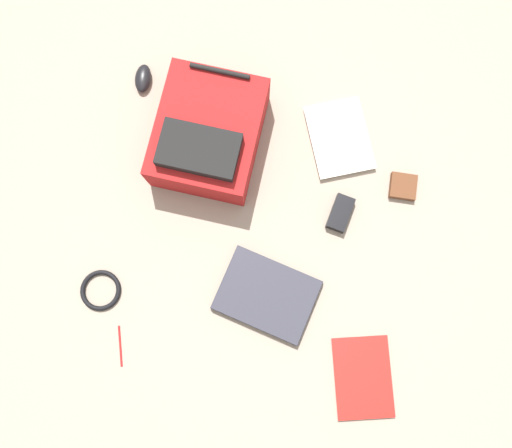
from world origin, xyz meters
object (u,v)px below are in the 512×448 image
object	(u,v)px
backpack	(208,135)
cable_coil	(101,290)
power_brick	(340,213)
earbud_pouch	(403,186)
pen_black	(120,346)
book_red	(363,377)
book_manual	(339,138)
computer_mouse	(143,78)
laptop	(267,295)

from	to	relation	value
backpack	cable_coil	world-z (taller)	backpack
power_brick	backpack	bearing A→B (deg)	157.99
backpack	earbud_pouch	bearing A→B (deg)	-5.84
power_brick	pen_black	size ratio (longest dim) A/B	0.92
book_red	book_manual	distance (m)	0.81
book_red	computer_mouse	world-z (taller)	computer_mouse
earbud_pouch	book_red	bearing A→B (deg)	-96.52
cable_coil	power_brick	size ratio (longest dim) A/B	1.12
power_brick	pen_black	xyz separation A→B (m)	(-0.67, -0.54, -0.01)
book_manual	earbud_pouch	distance (m)	0.28
laptop	power_brick	bearing A→B (deg)	55.29
cable_coil	power_brick	world-z (taller)	power_brick
book_red	pen_black	xyz separation A→B (m)	(-0.80, -0.01, -0.00)
laptop	earbud_pouch	size ratio (longest dim) A/B	4.09
power_brick	pen_black	distance (m)	0.86
backpack	pen_black	distance (m)	0.76
laptop	book_manual	distance (m)	0.60
pen_black	cable_coil	bearing A→B (deg)	119.34
book_red	cable_coil	world-z (taller)	cable_coil
power_brick	computer_mouse	bearing A→B (deg)	152.36
backpack	power_brick	xyz separation A→B (m)	(0.48, -0.19, -0.07)
pen_black	laptop	bearing A→B (deg)	26.67
book_red	book_manual	xyz separation A→B (m)	(-0.16, 0.80, 0.00)
book_manual	power_brick	distance (m)	0.27
earbud_pouch	laptop	bearing A→B (deg)	-134.14
pen_black	earbud_pouch	bearing A→B (deg)	37.03
cable_coil	pen_black	distance (m)	0.20
book_red	power_brick	world-z (taller)	power_brick
earbud_pouch	backpack	bearing A→B (deg)	174.16
power_brick	book_red	bearing A→B (deg)	-76.09
cable_coil	book_manual	bearing A→B (deg)	40.83
backpack	laptop	distance (m)	0.57
book_manual	backpack	bearing A→B (deg)	-170.51
laptop	cable_coil	world-z (taller)	laptop
laptop	backpack	bearing A→B (deg)	118.02
backpack	book_manual	size ratio (longest dim) A/B	1.35
cable_coil	pen_black	bearing A→B (deg)	-60.66
cable_coil	backpack	bearing A→B (deg)	62.85
laptop	book_red	xyz separation A→B (m)	(0.34, -0.22, -0.01)
computer_mouse	pen_black	distance (m)	0.93
backpack	laptop	xyz separation A→B (m)	(0.27, -0.50, -0.07)
laptop	power_brick	size ratio (longest dim) A/B	2.98
book_manual	earbud_pouch	bearing A→B (deg)	-31.48
pen_black	earbud_pouch	xyz separation A→B (m)	(0.87, 0.66, 0.01)
earbud_pouch	pen_black	bearing A→B (deg)	-142.97
laptop	earbud_pouch	world-z (taller)	laptop
backpack	book_manual	bearing A→B (deg)	9.49
computer_mouse	book_red	bearing A→B (deg)	-49.14
book_manual	power_brick	bearing A→B (deg)	-83.33
backpack	power_brick	distance (m)	0.52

